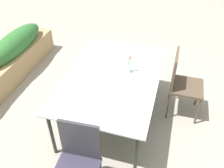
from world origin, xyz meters
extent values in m
plane|color=gray|center=(0.00, 0.00, 0.00)|extent=(12.00, 12.00, 0.00)
cube|color=#B2C6C1|center=(-0.04, -0.06, 0.73)|extent=(1.77, 1.19, 0.02)
cube|color=#232823|center=(-0.04, -0.06, 0.71)|extent=(1.73, 1.16, 0.02)
cylinder|color=#232823|center=(-0.84, -0.57, 0.36)|extent=(0.04, 0.04, 0.72)
cylinder|color=#232823|center=(0.76, -0.57, 0.36)|extent=(0.04, 0.04, 0.72)
cylinder|color=#232823|center=(-0.84, 0.45, 0.36)|extent=(0.04, 0.04, 0.72)
cylinder|color=#232823|center=(0.76, 0.45, 0.36)|extent=(0.04, 0.04, 0.72)
cube|color=#2D2D33|center=(-1.10, -0.05, 0.74)|extent=(0.05, 0.40, 0.49)
cylinder|color=#2D2D33|center=(-1.12, 0.14, 0.24)|extent=(0.03, 0.03, 0.48)
cube|color=#4D3E2F|center=(0.36, -1.02, 0.47)|extent=(0.45, 0.45, 0.04)
cube|color=#4C3D2D|center=(0.35, -0.82, 0.73)|extent=(0.42, 0.03, 0.49)
cylinder|color=#4C3D2D|center=(0.56, -1.22, 0.23)|extent=(0.03, 0.03, 0.46)
cylinder|color=#4C3D2D|center=(0.16, -1.23, 0.23)|extent=(0.03, 0.03, 0.46)
cylinder|color=#4C3D2D|center=(0.56, -0.82, 0.23)|extent=(0.03, 0.03, 0.46)
cylinder|color=#4C3D2D|center=(0.15, -0.83, 0.23)|extent=(0.03, 0.03, 0.46)
cylinder|color=silver|center=(0.11, -0.24, 0.79)|extent=(0.06, 0.06, 0.11)
cylinder|color=#387233|center=(0.11, -0.24, 0.90)|extent=(0.01, 0.01, 0.18)
sphere|color=pink|center=(0.11, -0.24, 0.99)|extent=(0.03, 0.03, 0.03)
cylinder|color=#387233|center=(0.11, -0.25, 0.88)|extent=(0.01, 0.01, 0.14)
sphere|color=#DB4C56|center=(0.11, -0.25, 0.95)|extent=(0.03, 0.03, 0.03)
cylinder|color=#387233|center=(0.11, -0.23, 0.89)|extent=(0.01, 0.01, 0.16)
sphere|color=#EFCC4C|center=(0.11, -0.23, 0.97)|extent=(0.03, 0.03, 0.03)
cylinder|color=#387233|center=(0.12, -0.25, 0.90)|extent=(0.01, 0.01, 0.18)
sphere|color=pink|center=(0.12, -0.25, 0.98)|extent=(0.04, 0.04, 0.04)
ellipsoid|color=#2D662D|center=(0.64, 1.87, 0.54)|extent=(1.42, 0.37, 0.40)
camera|label=1|loc=(-2.41, -0.75, 2.61)|focal=38.68mm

